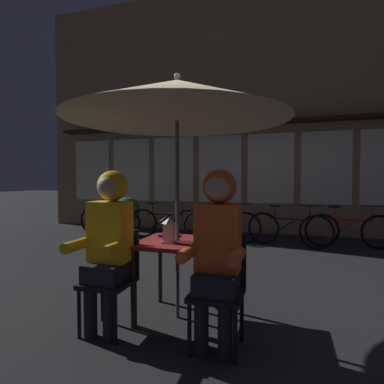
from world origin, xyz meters
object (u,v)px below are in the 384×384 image
chair_right (219,284)px  bicycle_second (165,223)px  person_right_hooded (217,241)px  bicycle_fifth (350,230)px  cafe_table (177,251)px  bicycle_nearest (109,220)px  bicycle_fourth (289,229)px  bicycle_third (221,226)px  book (169,235)px  person_left_hooded (108,234)px  potted_plant (127,213)px  lantern (169,230)px  patio_umbrella (177,100)px  chair_left (112,274)px

chair_right → bicycle_second: (-2.14, 4.18, -0.14)m
person_right_hooded → bicycle_fifth: (1.68, 4.30, -0.50)m
cafe_table → chair_right: size_ratio=0.85×
bicycle_nearest → bicycle_second: same height
bicycle_second → bicycle_fourth: same height
bicycle_second → bicycle_third: (1.32, -0.10, 0.00)m
bicycle_third → book: 3.54m
person_left_hooded → potted_plant: person_left_hooded is taller
cafe_table → bicycle_second: bearing=113.6°
person_right_hooded → bicycle_second: (-2.14, 4.24, -0.50)m
chair_right → bicycle_third: chair_right is taller
lantern → bicycle_second: lantern is taller
book → potted_plant: size_ratio=0.22×
person_right_hooded → bicycle_fifth: person_right_hooded is taller
cafe_table → bicycle_second: bicycle_second is taller
chair_right → book: size_ratio=4.35×
cafe_table → bicycle_fifth: 4.44m
person_left_hooded → potted_plant: size_ratio=1.52×
bicycle_third → person_left_hooded: bearing=-91.9°
person_left_hooded → bicycle_nearest: bearing=121.7°
bicycle_second → bicycle_nearest: bearing=179.4°
chair_right → bicycle_second: size_ratio=0.52×
patio_umbrella → book: 1.33m
bicycle_nearest → potted_plant: 0.53m
patio_umbrella → chair_right: bearing=-37.5°
chair_left → chair_right: same height
cafe_table → patio_umbrella: bearing=0.0°
bicycle_nearest → person_right_hooded: bearing=-49.8°
person_left_hooded → chair_left: bearing=90.0°
bicycle_fourth → bicycle_third: bearing=179.0°
potted_plant → patio_umbrella: bearing=-55.5°
person_left_hooded → bicycle_second: (-1.18, 4.24, -0.50)m
person_left_hooded → book: size_ratio=7.00×
chair_right → potted_plant: 5.21m
person_left_hooded → bicycle_fourth: 4.41m
cafe_table → bicycle_fourth: bicycle_fourth is taller
person_right_hooded → book: 0.91m
chair_left → bicycle_fourth: bearing=69.6°
lantern → bicycle_fourth: (1.07, 3.80, -0.51)m
chair_left → bicycle_third: size_ratio=0.52×
bicycle_fourth → book: bicycle_fourth is taller
bicycle_fourth → bicycle_fifth: (1.13, 0.18, 0.00)m
bicycle_fourth → person_right_hooded: bearing=-97.6°
chair_right → bicycle_fourth: 4.10m
cafe_table → chair_right: bearing=-37.5°
patio_umbrella → bicycle_nearest: (-3.11, 3.83, -1.71)m
cafe_table → person_right_hooded: bearing=-41.6°
bicycle_fifth → lantern: bearing=-118.9°
bicycle_fourth → potted_plant: (-3.65, 0.13, 0.20)m
person_left_hooded → bicycle_nearest: person_left_hooded is taller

